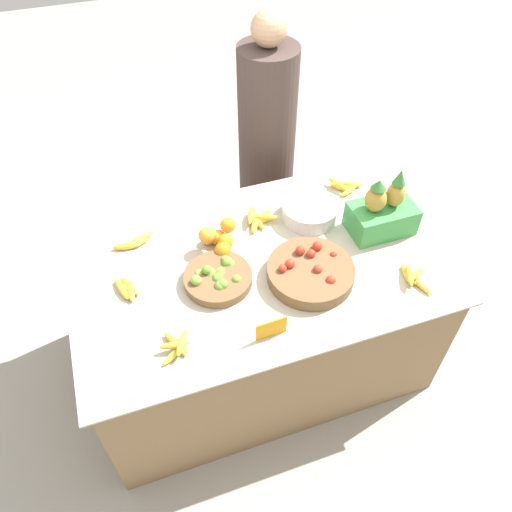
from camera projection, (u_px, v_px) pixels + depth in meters
name	position (u px, v px, depth m)	size (l,w,h in m)	color
ground_plane	(256.00, 352.00, 3.01)	(12.00, 12.00, 0.00)	#A39E93
market_table	(256.00, 312.00, 2.72)	(1.79, 1.14, 0.80)	olive
lime_bowl	(218.00, 277.00, 2.33)	(0.32, 0.32, 0.09)	brown
tomato_basket	(310.00, 272.00, 2.34)	(0.41, 0.41, 0.11)	brown
orange_pile	(219.00, 238.00, 2.46)	(0.20, 0.19, 0.14)	orange
metal_bowl	(310.00, 211.00, 2.62)	(0.29, 0.29, 0.09)	silver
price_sign	(271.00, 329.00, 2.10)	(0.14, 0.01, 0.10)	orange
produce_crate	(382.00, 213.00, 2.51)	(0.32, 0.21, 0.37)	green
banana_bunch_front_center	(134.00, 243.00, 2.50)	(0.22, 0.10, 0.04)	gold
banana_bunch_front_left	(344.00, 186.00, 2.80)	(0.19, 0.16, 0.05)	gold
banana_bunch_middle_left	(177.00, 346.00, 2.08)	(0.15, 0.17, 0.06)	gold
banana_bunch_back_center	(412.00, 277.00, 2.33)	(0.12, 0.21, 0.06)	gold
banana_bunch_middle_right	(127.00, 289.00, 2.30)	(0.11, 0.16, 0.03)	gold
banana_bunch_front_right	(258.00, 219.00, 2.61)	(0.18, 0.19, 0.06)	gold
vendor_person	(267.00, 152.00, 3.16)	(0.35, 0.35, 1.61)	#473833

